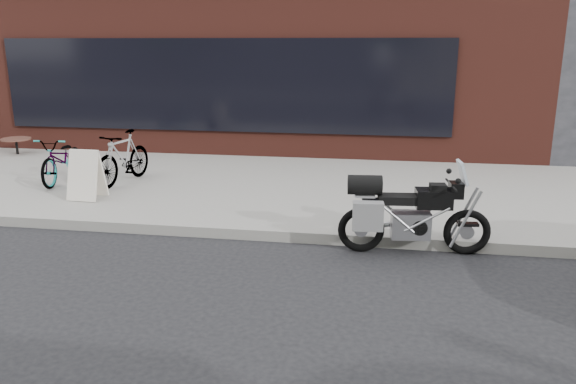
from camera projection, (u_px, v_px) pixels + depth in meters
name	position (u px, v px, depth m)	size (l,w,h in m)	color
near_sidewalk	(295.00, 183.00, 10.45)	(44.00, 6.00, 0.15)	gray
storefront	(265.00, 55.00, 16.86)	(14.00, 10.07, 4.50)	#57241C
motorcycle	(405.00, 214.00, 7.06)	(1.92, 0.73, 1.22)	black
bicycle_front	(62.00, 159.00, 10.16)	(0.55, 1.59, 0.83)	gray
bicycle_rear	(123.00, 157.00, 10.04)	(0.44, 1.55, 0.93)	gray
sandwich_sign	(86.00, 174.00, 9.05)	(0.53, 0.49, 0.80)	white
cafe_table	(16.00, 139.00, 12.67)	(0.64, 0.64, 0.37)	black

